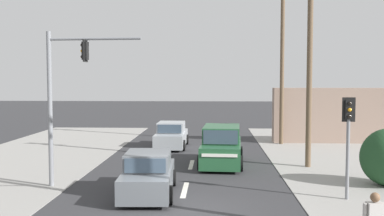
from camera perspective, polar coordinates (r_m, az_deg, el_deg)
ground_plane at (r=14.35m, az=-1.71°, el=-13.26°), size 140.00×140.00×0.00m
lane_dash_mid at (r=17.23m, az=-0.92°, el=-10.34°), size 0.20×2.40×0.01m
lane_dash_far at (r=22.10m, az=-0.08°, el=-7.19°), size 0.20×2.40×0.01m
utility_pole_midground_right at (r=21.82m, az=14.72°, el=6.43°), size 1.80×0.26×10.05m
utility_pole_background_right at (r=29.19m, az=11.39°, el=6.46°), size 1.80×0.26×10.75m
traffic_signal_mast at (r=17.89m, az=-16.05°, el=2.43°), size 3.69×0.44×6.00m
pedestal_signal_right_kerb at (r=16.32m, az=19.23°, el=-2.72°), size 0.44×0.29×3.56m
shopfront_wall_far at (r=31.38m, az=21.18°, el=-0.90°), size 12.00×1.00×3.60m
suv_oncoming_near at (r=21.96m, az=3.77°, el=-4.94°), size 2.26×4.63×1.90m
sedan_oncoming_mid at (r=16.50m, az=-5.58°, el=-8.50°), size 2.03×4.30×1.56m
sedan_receding_far at (r=27.50m, az=-2.64°, el=-3.56°), size 1.94×4.26×1.56m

